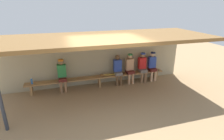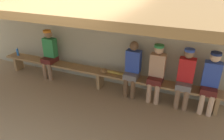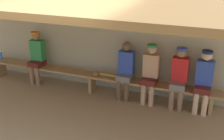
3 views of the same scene
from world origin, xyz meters
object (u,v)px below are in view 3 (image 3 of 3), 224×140
bench (92,77)px  player_shirtless_tan (150,71)px  player_near_post (126,68)px  water_bottle_green (1,56)px  player_in_red (204,79)px  baseball_bat (111,76)px  player_leftmost (179,75)px  baseball_glove_tan (96,73)px  player_in_blue (37,55)px

bench → player_shirtless_tan: 1.46m
player_near_post → water_bottle_green: player_near_post is taller
bench → water_bottle_green: (-2.69, -0.01, 0.19)m
player_in_red → baseball_bat: 2.06m
player_leftmost → baseball_glove_tan: (-1.91, -0.03, -0.24)m
player_in_red → player_in_blue: same height
player_leftmost → player_in_red: (0.50, 0.00, 0.00)m
player_near_post → baseball_bat: (-0.36, -0.00, -0.24)m
player_shirtless_tan → player_in_blue: (-2.95, 0.00, 0.00)m
player_in_red → water_bottle_green: 5.23m
player_leftmost → player_shirtless_tan: 0.62m
player_shirtless_tan → water_bottle_green: 4.12m
water_bottle_green → baseball_bat: bearing=0.1°
player_near_post → player_shirtless_tan: bearing=0.0°
player_shirtless_tan → baseball_bat: 0.96m
bench → player_shirtless_tan: bearing=0.1°
player_in_red → player_in_blue: (-4.07, 0.00, 0.00)m
water_bottle_green → baseball_bat: water_bottle_green is taller
player_in_red → player_near_post: player_in_red is taller
water_bottle_green → baseball_glove_tan: bearing=-0.3°
player_shirtless_tan → baseball_glove_tan: bearing=-178.8°
bench → player_leftmost: (2.04, 0.00, 0.36)m
player_near_post → baseball_bat: bearing=-179.5°
player_leftmost → water_bottle_green: player_leftmost is taller
bench → player_leftmost: player_leftmost is taller
player_near_post → player_in_blue: bearing=180.0°
player_shirtless_tan → water_bottle_green: (-4.11, -0.01, -0.17)m
baseball_bat → water_bottle_green: bearing=-179.3°
bench → player_near_post: player_near_post is taller
player_in_red → player_in_blue: size_ratio=1.00×
player_leftmost → player_in_red: same height
baseball_glove_tan → player_in_blue: bearing=59.2°
player_near_post → bench: bearing=-179.8°
player_shirtless_tan → bench: bearing=-179.9°
player_in_red → player_near_post: 1.69m
player_near_post → baseball_glove_tan: (-0.72, -0.03, -0.22)m
bench → baseball_glove_tan: bearing=-10.1°
player_near_post → player_in_blue: (-2.38, 0.00, 0.02)m
player_leftmost → player_near_post: size_ratio=1.01×
bench → player_near_post: size_ratio=4.49×
water_bottle_green → player_in_blue: bearing=0.5°
player_leftmost → player_shirtless_tan: same height
player_shirtless_tan → baseball_glove_tan: player_shirtless_tan is taller
player_shirtless_tan → baseball_bat: player_shirtless_tan is taller
player_near_post → baseball_bat: 0.43m
player_leftmost → baseball_glove_tan: size_ratio=5.60×
player_in_red → baseball_bat: player_in_red is taller
player_in_blue → baseball_bat: player_in_blue is taller
player_shirtless_tan → player_in_blue: size_ratio=1.00×
player_in_red → player_shirtless_tan: size_ratio=1.00×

